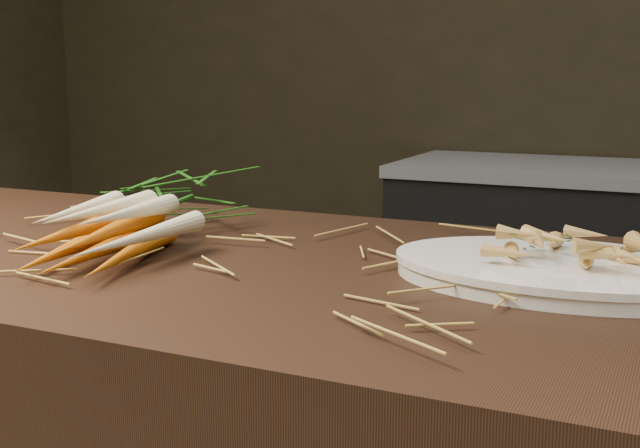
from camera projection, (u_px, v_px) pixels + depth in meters
The scene contains 4 objects.
straw_bedding at pixel (388, 265), 0.98m from camera, with size 1.40×0.60×0.02m, color #B08938, non-canonical shape.
root_veg_bunch at pixel (148, 213), 1.14m from camera, with size 0.24×0.50×0.09m.
serving_platter at pixel (562, 273), 0.93m from camera, with size 0.39×0.26×0.02m, color white, non-canonical shape.
roasted_veg_heap at pixel (563, 246), 0.93m from camera, with size 0.19×0.14×0.04m, color #B68F44, non-canonical shape.
Camera 1 is at (0.33, -0.60, 1.14)m, focal length 45.00 mm.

